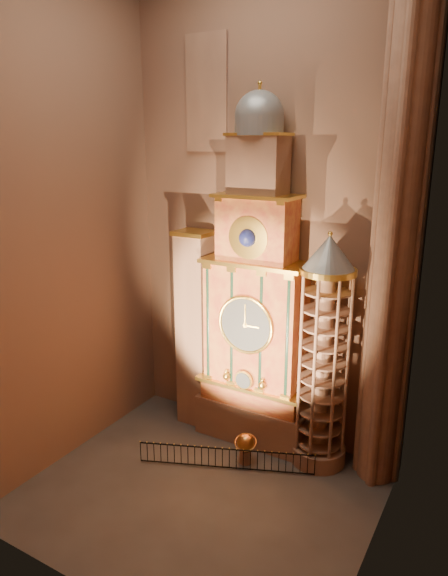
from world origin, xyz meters
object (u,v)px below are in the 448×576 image
Objects in this scene: stair_turret at (323,356)px; celestial_globe at (246,446)px; portrait_tower at (196,329)px; iron_railing at (226,458)px; astronomical_clock at (255,311)px.

stair_turret reaches higher than celestial_globe.
celestial_globe is at bearing -27.83° from portrait_tower.
iron_railing is (-3.37, -2.75, -4.72)m from stair_turret.
portrait_tower is 6.91m from stair_turret.
stair_turret reaches higher than iron_railing.
astronomical_clock reaches higher than celestial_globe.
stair_turret reaches higher than portrait_tower.
iron_railing is (-0.54, -0.89, -0.34)m from celestial_globe.
astronomical_clock is 6.21m from celestial_globe.
portrait_tower is (-3.40, 0.02, -1.53)m from astronomical_clock.
stair_turret is at bearing 39.24° from iron_railing.
celestial_globe is 1.09m from iron_railing.
portrait_tower reaches higher than celestial_globe.
stair_turret is 7.33× the size of celestial_globe.
stair_turret is 6.42m from iron_railing.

